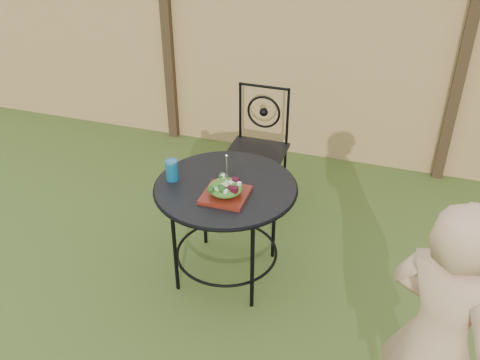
{
  "coord_description": "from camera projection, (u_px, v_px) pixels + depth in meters",
  "views": [
    {
      "loc": [
        0.88,
        -2.34,
        2.56
      ],
      "look_at": [
        -0.01,
        0.39,
        0.75
      ],
      "focal_mm": 40.0,
      "sensor_mm": 36.0,
      "label": 1
    }
  ],
  "objects": [
    {
      "name": "salad_plate",
      "position": [
        226.0,
        195.0,
        3.28
      ],
      "size": [
        0.27,
        0.27,
        0.02
      ],
      "primitive_type": "cube",
      "color": "#4F160B",
      "rests_on": "patio_table"
    },
    {
      "name": "patio_table",
      "position": [
        226.0,
        203.0,
        3.47
      ],
      "size": [
        0.92,
        0.92,
        0.72
      ],
      "color": "black",
      "rests_on": "ground"
    },
    {
      "name": "patio_chair",
      "position": [
        258.0,
        144.0,
        4.32
      ],
      "size": [
        0.46,
        0.46,
        0.95
      ],
      "color": "black",
      "rests_on": "ground"
    },
    {
      "name": "diner",
      "position": [
        436.0,
        341.0,
        2.32
      ],
      "size": [
        0.63,
        0.58,
        1.45
      ],
      "primitive_type": "imported",
      "rotation": [
        0.0,
        0.0,
        2.56
      ],
      "color": "tan",
      "rests_on": "ground"
    },
    {
      "name": "salad",
      "position": [
        225.0,
        188.0,
        3.25
      ],
      "size": [
        0.21,
        0.21,
        0.08
      ],
      "primitive_type": "ellipsoid",
      "color": "#235614",
      "rests_on": "salad_plate"
    },
    {
      "name": "fork",
      "position": [
        227.0,
        170.0,
        3.18
      ],
      "size": [
        0.01,
        0.01,
        0.18
      ],
      "primitive_type": "cylinder",
      "color": "silver",
      "rests_on": "salad"
    },
    {
      "name": "fence",
      "position": [
        304.0,
        59.0,
        4.74
      ],
      "size": [
        8.0,
        0.12,
        1.9
      ],
      "color": "tan",
      "rests_on": "ground"
    },
    {
      "name": "ground",
      "position": [
        224.0,
        308.0,
        3.48
      ],
      "size": [
        60.0,
        60.0,
        0.0
      ],
      "primitive_type": "plane",
      "color": "#294215",
      "rests_on": "ground"
    },
    {
      "name": "drinking_glass",
      "position": [
        172.0,
        170.0,
        3.42
      ],
      "size": [
        0.08,
        0.08,
        0.14
      ],
      "primitive_type": "cylinder",
      "color": "#0B5983",
      "rests_on": "patio_table"
    }
  ]
}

